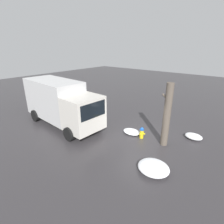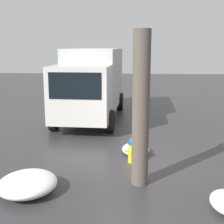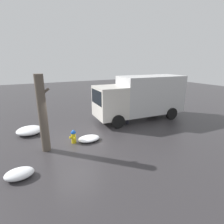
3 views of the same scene
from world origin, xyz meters
The scene contains 7 objects.
ground_plane centered at (0.00, 0.00, 0.00)m, with size 60.00×60.00×0.00m, color #333033.
fire_hydrant centered at (0.00, 0.00, 0.38)m, with size 0.36×0.46×0.74m.
tree_trunk centered at (-1.43, -0.18, 1.89)m, with size 0.63×0.41×3.75m.
delivery_truck centered at (5.77, 1.88, 1.74)m, with size 6.95×2.84×3.24m.
pedestrian centered at (4.21, 1.32, 0.93)m, with size 0.37×0.37×1.70m.
snow_pile_by_hydrant centered at (0.82, -0.12, 0.13)m, with size 1.22×0.87×0.26m.
snow_pile_curbside centered at (-2.08, 2.45, 0.22)m, with size 1.50×1.37×0.44m.
Camera 2 is at (-8.71, 0.07, 3.36)m, focal length 50.00 mm.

